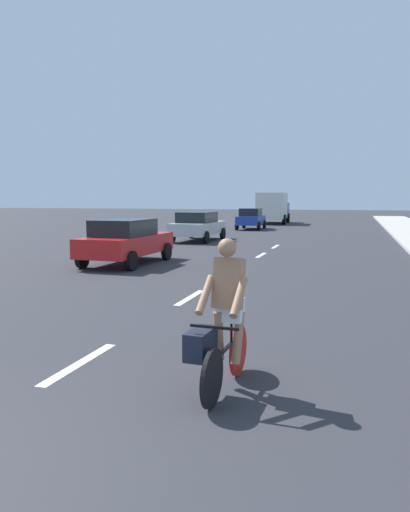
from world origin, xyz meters
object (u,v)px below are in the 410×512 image
parked_car_silver (198,225)px  delivery_truck (273,207)px  parked_car_blue (251,218)px  parked_car_red (126,240)px  cyclist (222,322)px

parked_car_silver → delivery_truck: (0.90, 19.46, 0.66)m
parked_car_blue → parked_car_silver: bearing=-95.0°
parked_car_silver → parked_car_blue: same height
parked_car_red → parked_car_blue: same height
parked_car_blue → parked_car_red: bearing=-91.8°
parked_car_red → delivery_truck: bearing=90.1°
cyclist → parked_car_red: bearing=-55.6°
cyclist → parked_car_red: cyclist is taller
parked_car_red → parked_car_silver: 9.71m
parked_car_silver → parked_car_blue: size_ratio=1.16×
cyclist → parked_car_blue: (-5.95, 30.14, 0.00)m
delivery_truck → parked_car_silver: bearing=-95.1°
parked_car_red → delivery_truck: delivery_truck is taller
cyclist → parked_car_blue: cyclist is taller
delivery_truck → parked_car_blue: bearing=-93.7°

